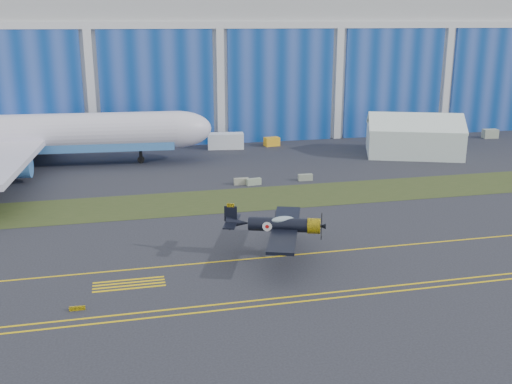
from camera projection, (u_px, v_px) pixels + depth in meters
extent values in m
plane|color=#2B2D36|center=(304.00, 235.00, 61.82)|extent=(260.00, 260.00, 0.00)
cube|color=#475128|center=(270.00, 197.00, 74.92)|extent=(260.00, 10.00, 0.02)
cube|color=silver|center=(201.00, 52.00, 125.06)|extent=(220.00, 45.00, 30.00)
cube|color=#0F4099|center=(221.00, 88.00, 105.10)|extent=(220.00, 0.60, 20.00)
cube|color=silver|center=(220.00, 25.00, 102.13)|extent=(220.00, 0.70, 1.20)
cube|color=yellow|center=(320.00, 253.00, 57.14)|extent=(200.00, 0.20, 0.02)
cube|color=yellow|center=(359.00, 295.00, 48.25)|extent=(80.00, 0.20, 0.02)
cube|color=yellow|center=(354.00, 290.00, 49.19)|extent=(80.00, 0.20, 0.02)
cube|color=yellow|center=(77.00, 308.00, 45.72)|extent=(1.20, 0.15, 0.35)
cube|color=white|center=(226.00, 141.00, 103.25)|extent=(6.43, 3.32, 2.66)
cube|color=yellow|center=(272.00, 142.00, 105.66)|extent=(2.78, 1.96, 1.51)
cube|color=#A1AD95|center=(490.00, 134.00, 112.65)|extent=(2.88, 1.71, 1.66)
cube|color=gray|center=(241.00, 181.00, 80.72)|extent=(2.02, 0.66, 0.90)
cube|color=gray|center=(254.00, 182.00, 80.53)|extent=(2.07, 0.93, 0.90)
cube|color=gray|center=(305.00, 177.00, 82.77)|extent=(2.02, 0.67, 0.90)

